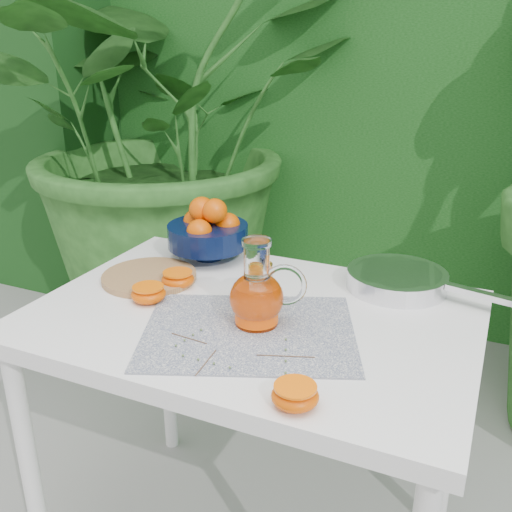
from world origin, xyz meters
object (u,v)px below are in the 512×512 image
at_px(white_table, 253,343).
at_px(fruit_bowl, 208,230).
at_px(juice_pitcher, 258,296).
at_px(saute_pan, 398,279).
at_px(cutting_board, 149,277).

xyz_separation_m(white_table, fruit_bowl, (-0.26, 0.26, 0.16)).
xyz_separation_m(juice_pitcher, saute_pan, (0.24, 0.32, -0.05)).
bearing_deg(saute_pan, juice_pitcher, -126.81).
xyz_separation_m(cutting_board, saute_pan, (0.60, 0.21, 0.02)).
xyz_separation_m(white_table, juice_pitcher, (0.04, -0.05, 0.15)).
distance_m(cutting_board, fruit_bowl, 0.23).
bearing_deg(juice_pitcher, white_table, 124.54).
height_order(white_table, juice_pitcher, juice_pitcher).
height_order(fruit_bowl, saute_pan, fruit_bowl).
bearing_deg(saute_pan, cutting_board, -160.71).
distance_m(fruit_bowl, saute_pan, 0.54).
relative_size(cutting_board, saute_pan, 0.54).
relative_size(fruit_bowl, juice_pitcher, 1.25).
relative_size(cutting_board, fruit_bowl, 1.00).
bearing_deg(fruit_bowl, cutting_board, -107.75).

